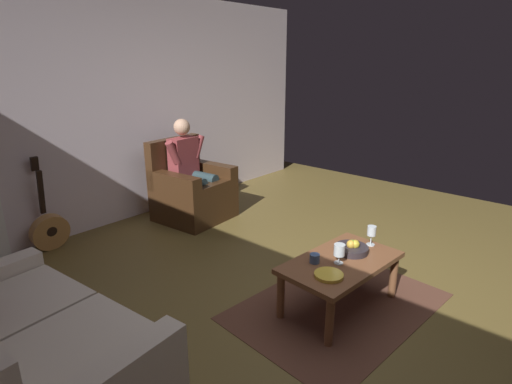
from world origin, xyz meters
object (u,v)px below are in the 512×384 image
coffee_table (341,267)px  guitar (49,229)px  armchair (192,192)px  fruit_bowl (352,248)px  wine_glass_far (339,251)px  person_seated (191,167)px  decorative_dish (329,275)px  couch (19,367)px  wine_glass_near (372,232)px  candle_jar (315,258)px

coffee_table → guitar: bearing=-69.4°
armchair → fruit_bowl: armchair is taller
wine_glass_far → armchair: bearing=-103.3°
person_seated → guitar: person_seated is taller
armchair → decorative_dish: armchair is taller
couch → guitar: size_ratio=1.63×
armchair → wine_glass_near: bearing=82.2°
coffee_table → fruit_bowl: (-0.18, -0.01, 0.10)m
person_seated → candle_jar: size_ratio=16.04×
wine_glass_far → candle_jar: 0.19m
couch → wine_glass_near: size_ratio=9.47×
coffee_table → fruit_bowl: size_ratio=3.84×
wine_glass_far → fruit_bowl: 0.24m
person_seated → wine_glass_far: (0.56, 2.35, -0.14)m
decorative_dish → candle_jar: bearing=-119.6°
guitar → armchair: bearing=165.2°
guitar → fruit_bowl: (-1.22, 2.76, 0.22)m
person_seated → wine_glass_near: person_seated is taller
guitar → wine_glass_near: 3.17m
guitar → wine_glass_near: size_ratio=5.79×
guitar → wine_glass_far: 2.96m
coffee_table → wine_glass_near: wine_glass_near is taller
couch → wine_glass_near: bearing=66.9°
wine_glass_far → decorative_dish: wine_glass_far is taller
decorative_dish → armchair: bearing=-107.9°
person_seated → wine_glass_near: (0.11, 2.38, -0.12)m
couch → wine_glass_far: bearing=64.0°
armchair → person_seated: size_ratio=0.80×
wine_glass_far → candle_jar: wine_glass_far is taller
armchair → coffee_table: (0.50, 2.36, 0.01)m
person_seated → coffee_table: person_seated is taller
armchair → fruit_bowl: bearing=76.7°
person_seated → couch: (2.55, 1.61, -0.31)m
guitar → fruit_bowl: guitar is taller
fruit_bowl → candle_jar: (0.34, -0.12, -0.00)m
candle_jar → guitar: bearing=-71.6°
guitar → wine_glass_near: bearing=117.2°
wine_glass_far → fruit_bowl: wine_glass_far is taller
guitar → candle_jar: (-0.87, 2.64, 0.22)m
wine_glass_near → decorative_dish: size_ratio=0.81×
wine_glass_near → candle_jar: size_ratio=2.21×
guitar → fruit_bowl: bearing=113.8°
wine_glass_far → person_seated: bearing=-103.4°
person_seated → fruit_bowl: bearing=76.6°
guitar → decorative_dish: bearing=105.1°
coffee_table → candle_jar: 0.23m
couch → wine_glass_near: (-2.45, 0.78, 0.19)m
person_seated → candle_jar: person_seated is taller
guitar → candle_jar: 2.79m
armchair → coffee_table: size_ratio=0.96×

